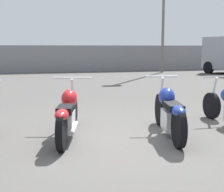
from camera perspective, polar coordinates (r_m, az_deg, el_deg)
name	(u,v)px	position (r m, az deg, el deg)	size (l,w,h in m)	color
ground_plane	(119,138)	(5.28, 1.20, -7.73)	(60.00, 60.00, 0.00)	#514F4C
fence_back	(56,59)	(19.59, -10.14, 6.71)	(40.00, 0.04, 1.64)	gray
motorcycle_slot_1	(68,114)	(5.32, -8.05, -3.22)	(0.84, 2.11, 0.96)	black
motorcycle_slot_2	(169,112)	(5.43, 10.42, -2.87)	(0.68, 1.99, 0.98)	black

